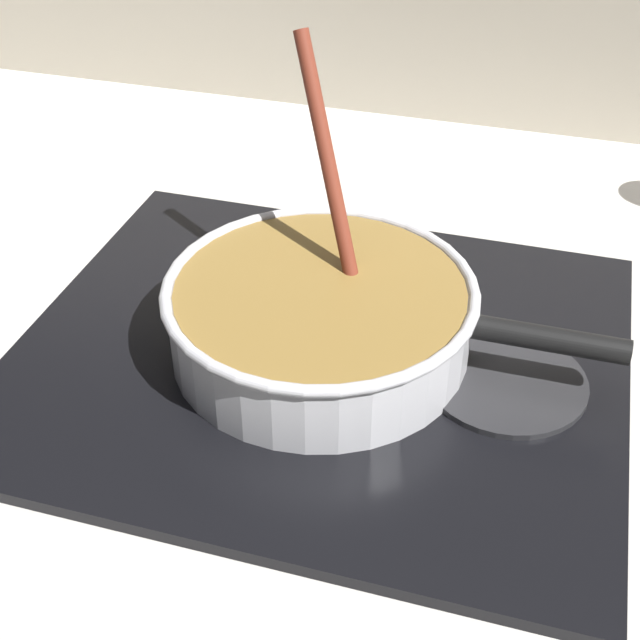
# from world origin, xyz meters

# --- Properties ---
(ground) EXTENTS (2.40, 1.60, 0.04)m
(ground) POSITION_xyz_m (0.00, 0.00, -0.02)
(ground) COLOR beige
(hob_plate) EXTENTS (0.56, 0.48, 0.01)m
(hob_plate) POSITION_xyz_m (0.10, 0.21, 0.01)
(hob_plate) COLOR black
(hob_plate) RESTS_ON ground
(burner_ring) EXTENTS (0.18, 0.18, 0.01)m
(burner_ring) POSITION_xyz_m (0.10, 0.21, 0.02)
(burner_ring) COLOR #592D0C
(burner_ring) RESTS_ON hob_plate
(spare_burner) EXTENTS (0.14, 0.14, 0.01)m
(spare_burner) POSITION_xyz_m (0.27, 0.21, 0.01)
(spare_burner) COLOR #262628
(spare_burner) RESTS_ON hob_plate
(cooking_pan) EXTENTS (0.41, 0.28, 0.27)m
(cooking_pan) POSITION_xyz_m (0.10, 0.21, 0.05)
(cooking_pan) COLOR silver
(cooking_pan) RESTS_ON hob_plate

